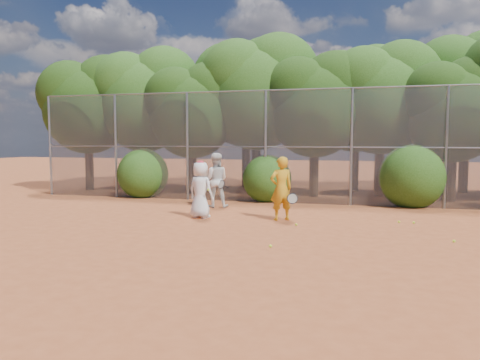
% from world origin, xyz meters
% --- Properties ---
extents(ground, '(80.00, 80.00, 0.00)m').
position_xyz_m(ground, '(0.00, 0.00, 0.00)').
color(ground, '#9A4622').
rests_on(ground, ground).
extents(fence_back, '(20.05, 0.09, 4.03)m').
position_xyz_m(fence_back, '(-0.12, 6.00, 2.05)').
color(fence_back, gray).
rests_on(fence_back, ground).
extents(tree_0, '(4.38, 3.81, 6.00)m').
position_xyz_m(tree_0, '(-9.44, 8.04, 3.93)').
color(tree_0, black).
rests_on(tree_0, ground).
extents(tree_1, '(4.64, 4.03, 6.35)m').
position_xyz_m(tree_1, '(-6.94, 8.54, 4.16)').
color(tree_1, black).
rests_on(tree_1, ground).
extents(tree_2, '(3.99, 3.47, 5.47)m').
position_xyz_m(tree_2, '(-4.45, 7.83, 3.58)').
color(tree_2, black).
rests_on(tree_2, ground).
extents(tree_3, '(4.89, 4.26, 6.70)m').
position_xyz_m(tree_3, '(-1.94, 8.84, 4.40)').
color(tree_3, black).
rests_on(tree_3, ground).
extents(tree_4, '(4.19, 3.64, 5.73)m').
position_xyz_m(tree_4, '(0.55, 8.24, 3.76)').
color(tree_4, black).
rests_on(tree_4, ground).
extents(tree_5, '(4.51, 3.92, 6.17)m').
position_xyz_m(tree_5, '(3.06, 9.04, 4.05)').
color(tree_5, black).
rests_on(tree_5, ground).
extents(tree_6, '(3.86, 3.36, 5.29)m').
position_xyz_m(tree_6, '(5.55, 8.03, 3.47)').
color(tree_6, black).
rests_on(tree_6, ground).
extents(tree_9, '(4.83, 4.20, 6.62)m').
position_xyz_m(tree_9, '(-7.94, 10.84, 4.34)').
color(tree_9, black).
rests_on(tree_9, ground).
extents(tree_10, '(5.15, 4.48, 7.06)m').
position_xyz_m(tree_10, '(-2.93, 11.05, 4.63)').
color(tree_10, black).
rests_on(tree_10, ground).
extents(tree_11, '(4.64, 4.03, 6.35)m').
position_xyz_m(tree_11, '(2.06, 10.64, 4.16)').
color(tree_11, black).
rests_on(tree_11, ground).
extents(tree_12, '(5.02, 4.37, 6.88)m').
position_xyz_m(tree_12, '(6.56, 11.24, 4.51)').
color(tree_12, black).
rests_on(tree_12, ground).
extents(bush_0, '(2.00, 2.00, 2.00)m').
position_xyz_m(bush_0, '(-6.00, 6.30, 1.00)').
color(bush_0, '#214711').
rests_on(bush_0, ground).
extents(bush_1, '(1.80, 1.80, 1.80)m').
position_xyz_m(bush_1, '(-1.00, 6.30, 0.90)').
color(bush_1, '#214711').
rests_on(bush_1, ground).
extents(bush_2, '(2.20, 2.20, 2.20)m').
position_xyz_m(bush_2, '(4.00, 6.30, 1.10)').
color(bush_2, '#214711').
rests_on(bush_2, ground).
extents(player_yellow, '(0.90, 0.70, 1.79)m').
position_xyz_m(player_yellow, '(0.22, 2.41, 0.89)').
color(player_yellow, '#C98B17').
rests_on(player_yellow, ground).
extents(player_teen, '(0.92, 0.73, 1.66)m').
position_xyz_m(player_teen, '(-2.09, 2.18, 0.83)').
color(player_teen, white).
rests_on(player_teen, ground).
extents(player_white, '(1.02, 0.88, 1.82)m').
position_xyz_m(player_white, '(-2.35, 4.34, 0.91)').
color(player_white, silver).
rests_on(player_white, ground).
extents(ball_0, '(0.07, 0.07, 0.07)m').
position_xyz_m(ball_0, '(3.40, 2.81, 0.03)').
color(ball_0, '#C5E82A').
rests_on(ball_0, ground).
extents(ball_1, '(0.07, 0.07, 0.07)m').
position_xyz_m(ball_1, '(0.60, -0.95, 0.03)').
color(ball_1, '#C5E82A').
rests_on(ball_1, ground).
extents(ball_2, '(0.07, 0.07, 0.07)m').
position_xyz_m(ball_2, '(4.41, 0.57, 0.03)').
color(ball_2, '#C5E82A').
rests_on(ball_2, ground).
extents(ball_3, '(0.07, 0.07, 0.07)m').
position_xyz_m(ball_3, '(0.76, 1.66, 0.03)').
color(ball_3, '#C5E82A').
rests_on(ball_3, ground).
extents(ball_4, '(0.07, 0.07, 0.07)m').
position_xyz_m(ball_4, '(3.77, 2.78, 0.03)').
color(ball_4, '#C5E82A').
rests_on(ball_4, ground).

